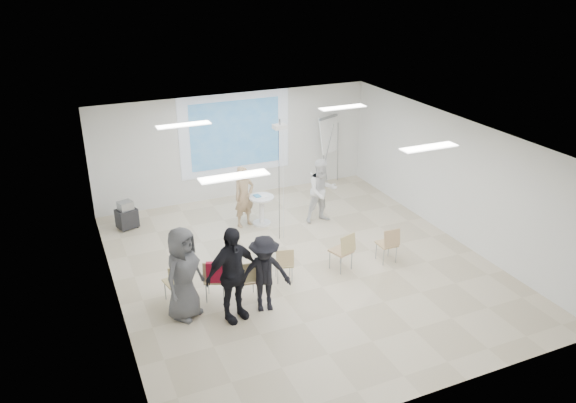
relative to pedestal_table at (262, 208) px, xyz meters
name	(u,v)px	position (x,y,z in m)	size (l,w,h in m)	color
floor	(302,267)	(0.06, -2.37, -0.49)	(8.00, 9.00, 0.10)	beige
ceiling	(304,135)	(0.06, -2.37, 2.61)	(8.00, 9.00, 0.10)	white
wall_back	(235,145)	(0.06, 2.18, 1.06)	(8.00, 0.10, 3.00)	silver
wall_left	(108,239)	(-3.99, -2.37, 1.06)	(0.10, 9.00, 3.00)	silver
wall_right	(455,177)	(4.11, -2.37, 1.06)	(0.10, 9.00, 3.00)	silver
projection_halo	(235,134)	(0.06, 2.12, 1.41)	(3.20, 0.01, 2.30)	silver
projection_image	(236,134)	(0.06, 2.10, 1.41)	(2.60, 0.01, 1.90)	teal
pedestal_table	(262,208)	(0.00, 0.00, 0.00)	(0.68, 0.68, 0.80)	silver
player_left	(244,193)	(-0.42, 0.12, 0.46)	(0.66, 0.45, 1.80)	tan
player_right	(322,188)	(1.50, -0.46, 0.50)	(0.91, 0.73, 1.89)	white
controller_left	(247,178)	(-0.24, 0.37, 0.75)	(0.04, 0.11, 0.04)	white
controller_right	(312,174)	(1.32, -0.21, 0.83)	(0.04, 0.12, 0.04)	white
chair_far_left	(177,280)	(-2.84, -2.72, 0.08)	(0.49, 0.52, 0.89)	tan
chair_left_mid	(215,277)	(-2.13, -2.95, 0.10)	(0.57, 0.59, 0.91)	tan
chair_left_inner	(247,277)	(-1.54, -3.21, 0.09)	(0.47, 0.50, 0.91)	tan
chair_center	(284,262)	(-0.58, -2.84, 0.03)	(0.46, 0.49, 0.80)	tan
chair_right_inner	(344,249)	(0.80, -2.93, 0.09)	(0.54, 0.56, 0.91)	tan
chair_right_far	(389,242)	(1.90, -3.02, 0.07)	(0.42, 0.45, 0.87)	tan
red_jacket	(218,272)	(-2.10, -3.09, 0.28)	(0.45, 0.10, 0.43)	#B21530
laptop	(246,277)	(-1.53, -3.11, 0.04)	(0.33, 0.24, 0.03)	black
audience_left	(232,268)	(-1.99, -3.67, 0.65)	(1.28, 0.77, 2.20)	black
audience_mid	(264,269)	(-1.33, -3.63, 0.46)	(1.16, 0.63, 1.80)	black
audience_outer	(183,268)	(-2.81, -3.22, 0.60)	(1.02, 0.67, 2.09)	#58585D
flipchart_easel	(329,135)	(2.87, 1.82, 1.12)	(0.85, 0.68, 2.13)	#94979D
av_cart	(127,216)	(-3.23, 1.17, -0.11)	(0.58, 0.52, 0.73)	black
ceiling_projector	(280,132)	(0.16, -0.88, 2.24)	(0.30, 0.25, 3.00)	white
fluor_panel_nw	(184,125)	(-1.94, -0.37, 2.53)	(1.20, 0.30, 0.02)	white
fluor_panel_ne	(343,107)	(2.06, -0.37, 2.53)	(1.20, 0.30, 0.02)	white
fluor_panel_sw	(234,176)	(-1.94, -3.87, 2.53)	(1.20, 0.30, 0.02)	white
fluor_panel_se	(429,147)	(2.06, -3.87, 2.53)	(1.20, 0.30, 0.02)	white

